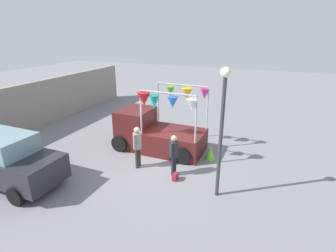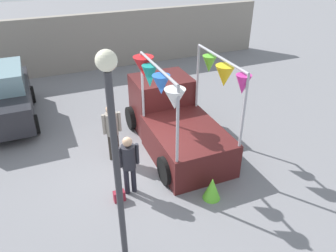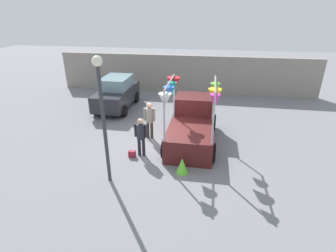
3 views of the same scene
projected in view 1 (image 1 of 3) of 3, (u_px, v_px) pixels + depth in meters
ground_plane at (161, 162)px, 11.15m from camera, size 60.00×60.00×0.00m
vendor_truck at (154, 131)px, 12.16m from camera, size 2.45×4.06×2.98m
parked_car at (8, 160)px, 9.30m from camera, size 1.88×4.00×1.88m
person_customer at (174, 152)px, 9.85m from camera, size 0.53×0.34×1.63m
person_vendor at (137, 143)px, 10.39m from camera, size 0.53×0.34×1.74m
handbag at (175, 177)px, 9.77m from camera, size 0.28×0.16×0.28m
street_lamp at (222, 118)px, 7.98m from camera, size 0.32×0.32×4.30m
brick_boundary_wall at (17, 111)px, 13.74m from camera, size 18.00×0.36×2.60m
folded_kite_bundle_lime at (210, 153)px, 11.27m from camera, size 0.62×0.62×0.60m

